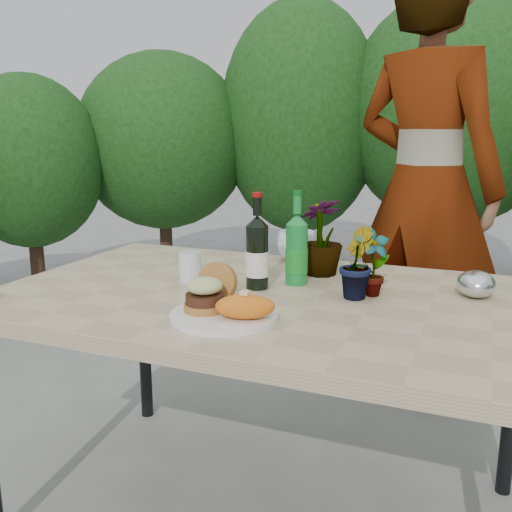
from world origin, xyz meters
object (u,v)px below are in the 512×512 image
at_px(patio_table, 266,311).
at_px(person, 425,188).
at_px(dinner_plate, 224,316).
at_px(wine_bottle, 257,254).

xyz_separation_m(patio_table, person, (0.33, 1.11, 0.28)).
relative_size(patio_table, person, 0.82).
distance_m(patio_table, dinner_plate, 0.27).
bearing_deg(dinner_plate, patio_table, 86.28).
xyz_separation_m(dinner_plate, wine_bottle, (-0.03, 0.30, 0.10)).
bearing_deg(patio_table, dinner_plate, -93.72).
xyz_separation_m(patio_table, dinner_plate, (-0.02, -0.26, 0.06)).
relative_size(dinner_plate, person, 0.14).
relative_size(patio_table, wine_bottle, 5.43).
bearing_deg(wine_bottle, patio_table, -24.37).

